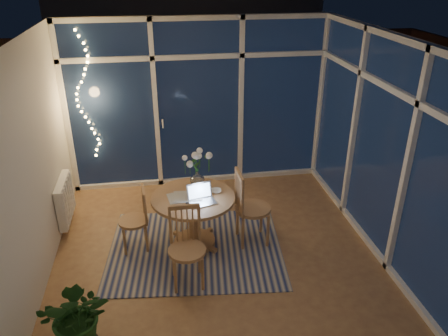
{
  "coord_description": "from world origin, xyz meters",
  "views": [
    {
      "loc": [
        -0.63,
        -4.44,
        3.34
      ],
      "look_at": [
        0.12,
        0.25,
        1.03
      ],
      "focal_mm": 35.0,
      "sensor_mm": 36.0,
      "label": 1
    }
  ],
  "objects_px": {
    "potted_plant": "(80,324)",
    "chair_left": "(133,219)",
    "chair_right": "(253,207)",
    "dining_table": "(194,221)",
    "chair_front": "(187,249)",
    "flower_vase": "(197,178)",
    "laptop": "(202,194)"
  },
  "relations": [
    {
      "from": "potted_plant",
      "to": "chair_left",
      "type": "bearing_deg",
      "value": 75.05
    },
    {
      "from": "chair_right",
      "to": "dining_table",
      "type": "bearing_deg",
      "value": 85.08
    },
    {
      "from": "chair_left",
      "to": "chair_front",
      "type": "bearing_deg",
      "value": 32.71
    },
    {
      "from": "dining_table",
      "to": "chair_front",
      "type": "xyz_separation_m",
      "value": [
        -0.14,
        -0.73,
        0.12
      ]
    },
    {
      "from": "chair_front",
      "to": "dining_table",
      "type": "bearing_deg",
      "value": 78.03
    },
    {
      "from": "potted_plant",
      "to": "chair_front",
      "type": "bearing_deg",
      "value": 39.23
    },
    {
      "from": "chair_right",
      "to": "chair_front",
      "type": "xyz_separation_m",
      "value": [
        -0.89,
        -0.69,
        -0.04
      ]
    },
    {
      "from": "dining_table",
      "to": "flower_vase",
      "type": "height_order",
      "value": "flower_vase"
    },
    {
      "from": "chair_right",
      "to": "potted_plant",
      "type": "xyz_separation_m",
      "value": [
        -1.92,
        -1.53,
        -0.13
      ]
    },
    {
      "from": "chair_right",
      "to": "chair_front",
      "type": "distance_m",
      "value": 1.12
    },
    {
      "from": "laptop",
      "to": "chair_right",
      "type": "bearing_deg",
      "value": -2.87
    },
    {
      "from": "chair_right",
      "to": "flower_vase",
      "type": "distance_m",
      "value": 0.79
    },
    {
      "from": "chair_left",
      "to": "laptop",
      "type": "relative_size",
      "value": 2.73
    },
    {
      "from": "dining_table",
      "to": "laptop",
      "type": "height_order",
      "value": "laptop"
    },
    {
      "from": "dining_table",
      "to": "potted_plant",
      "type": "height_order",
      "value": "potted_plant"
    },
    {
      "from": "potted_plant",
      "to": "chair_right",
      "type": "bearing_deg",
      "value": 38.58
    },
    {
      "from": "chair_left",
      "to": "chair_front",
      "type": "distance_m",
      "value": 0.98
    },
    {
      "from": "flower_vase",
      "to": "chair_front",
      "type": "bearing_deg",
      "value": -102.64
    },
    {
      "from": "chair_left",
      "to": "laptop",
      "type": "distance_m",
      "value": 0.95
    },
    {
      "from": "laptop",
      "to": "potted_plant",
      "type": "bearing_deg",
      "value": -145.55
    },
    {
      "from": "dining_table",
      "to": "chair_right",
      "type": "relative_size",
      "value": 1.01
    },
    {
      "from": "chair_front",
      "to": "flower_vase",
      "type": "relative_size",
      "value": 4.49
    },
    {
      "from": "dining_table",
      "to": "laptop",
      "type": "bearing_deg",
      "value": -59.48
    },
    {
      "from": "laptop",
      "to": "potted_plant",
      "type": "height_order",
      "value": "laptop"
    },
    {
      "from": "chair_left",
      "to": "laptop",
      "type": "bearing_deg",
      "value": 71.21
    },
    {
      "from": "chair_left",
      "to": "chair_right",
      "type": "height_order",
      "value": "chair_right"
    },
    {
      "from": "chair_left",
      "to": "potted_plant",
      "type": "distance_m",
      "value": 1.67
    },
    {
      "from": "laptop",
      "to": "chair_front",
      "type": "bearing_deg",
      "value": -126.53
    },
    {
      "from": "flower_vase",
      "to": "potted_plant",
      "type": "distance_m",
      "value": 2.29
    },
    {
      "from": "chair_right",
      "to": "potted_plant",
      "type": "height_order",
      "value": "chair_right"
    },
    {
      "from": "chair_right",
      "to": "chair_front",
      "type": "bearing_deg",
      "value": 126.28
    },
    {
      "from": "chair_front",
      "to": "laptop",
      "type": "relative_size",
      "value": 3.05
    }
  ]
}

